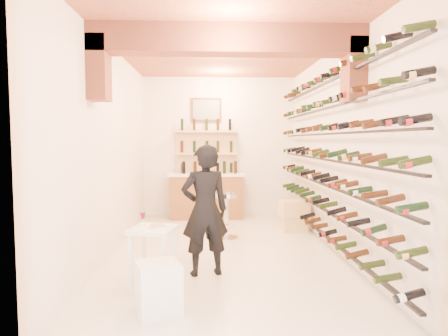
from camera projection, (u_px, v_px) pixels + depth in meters
name	position (u px, v px, depth m)	size (l,w,h in m)	color
ground	(225.00, 251.00, 6.12)	(6.00, 6.00, 0.00)	beige
room_shell	(226.00, 106.00, 5.70)	(3.52, 6.02, 3.21)	white
wine_rack	(322.00, 153.00, 6.07)	(0.32, 5.70, 2.56)	black
back_counter	(206.00, 195.00, 8.71)	(1.70, 0.62, 1.29)	#915B2C
back_shelving	(206.00, 166.00, 8.91)	(1.40, 0.31, 2.73)	tan
tasting_table	(153.00, 238.00, 4.58)	(0.60, 0.60, 0.88)	white
white_stool	(158.00, 288.00, 3.92)	(0.41, 0.41, 0.52)	white
person	(205.00, 210.00, 5.01)	(0.62, 0.41, 1.70)	black
chrome_barstool	(226.00, 213.00, 6.87)	(0.42, 0.42, 0.82)	silver
crate_lower	(294.00, 224.00, 7.50)	(0.47, 0.33, 0.28)	#E7BE7F
crate_upper	(294.00, 209.00, 7.48)	(0.53, 0.37, 0.31)	#E7BE7F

